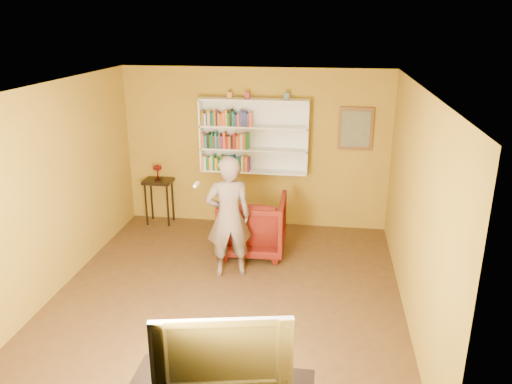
# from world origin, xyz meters

# --- Properties ---
(room_shell) EXTENTS (5.30, 5.80, 2.88)m
(room_shell) POSITION_xyz_m (0.00, 0.00, 1.02)
(room_shell) COLOR #452D16
(room_shell) RESTS_ON ground
(bookshelf) EXTENTS (1.80, 0.29, 1.23)m
(bookshelf) POSITION_xyz_m (0.00, 2.41, 1.59)
(bookshelf) COLOR white
(bookshelf) RESTS_ON room_shell
(books_row_lower) EXTENTS (0.80, 0.18, 0.27)m
(books_row_lower) POSITION_xyz_m (-0.46, 2.30, 1.13)
(books_row_lower) COLOR gold
(books_row_lower) RESTS_ON bookshelf
(books_row_middle) EXTENTS (0.78, 0.19, 0.27)m
(books_row_middle) POSITION_xyz_m (-0.47, 2.30, 1.51)
(books_row_middle) COLOR #D45E2A
(books_row_middle) RESTS_ON bookshelf
(books_row_upper) EXTENTS (0.84, 0.19, 0.27)m
(books_row_upper) POSITION_xyz_m (-0.44, 2.30, 1.89)
(books_row_upper) COLOR #865D18
(books_row_upper) RESTS_ON bookshelf
(ornament_left) EXTENTS (0.07, 0.07, 0.10)m
(ornament_left) POSITION_xyz_m (-0.39, 2.35, 2.26)
(ornament_left) COLOR #C98739
(ornament_left) RESTS_ON bookshelf
(ornament_centre) EXTENTS (0.08, 0.08, 0.11)m
(ornament_centre) POSITION_xyz_m (-0.10, 2.35, 2.27)
(ornament_centre) COLOR maroon
(ornament_centre) RESTS_ON bookshelf
(ornament_right) EXTENTS (0.08, 0.08, 0.11)m
(ornament_right) POSITION_xyz_m (0.53, 2.35, 2.27)
(ornament_right) COLOR #4A5B7C
(ornament_right) RESTS_ON bookshelf
(framed_painting) EXTENTS (0.55, 0.05, 0.70)m
(framed_painting) POSITION_xyz_m (1.65, 2.46, 1.75)
(framed_painting) COLOR brown
(framed_painting) RESTS_ON room_shell
(console_table) EXTENTS (0.49, 0.37, 0.80)m
(console_table) POSITION_xyz_m (-1.66, 2.25, 0.66)
(console_table) COLOR black
(console_table) RESTS_ON ground
(ruby_lustre) EXTENTS (0.17, 0.17, 0.26)m
(ruby_lustre) POSITION_xyz_m (-1.66, 2.25, 0.99)
(ruby_lustre) COLOR maroon
(ruby_lustre) RESTS_ON console_table
(armchair) EXTENTS (0.99, 1.02, 0.91)m
(armchair) POSITION_xyz_m (0.14, 1.33, 0.45)
(armchair) COLOR #480705
(armchair) RESTS_ON ground
(person) EXTENTS (0.73, 0.59, 1.73)m
(person) POSITION_xyz_m (-0.09, 0.58, 0.86)
(person) COLOR #6A574E
(person) RESTS_ON ground
(game_remote) EXTENTS (0.04, 0.15, 0.04)m
(game_remote) POSITION_xyz_m (-0.43, 0.24, 1.43)
(game_remote) COLOR white
(game_remote) RESTS_ON person
(television) EXTENTS (1.16, 0.38, 0.66)m
(television) POSITION_xyz_m (0.42, -2.25, 0.88)
(television) COLOR black
(television) RESTS_ON tv_cabinet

